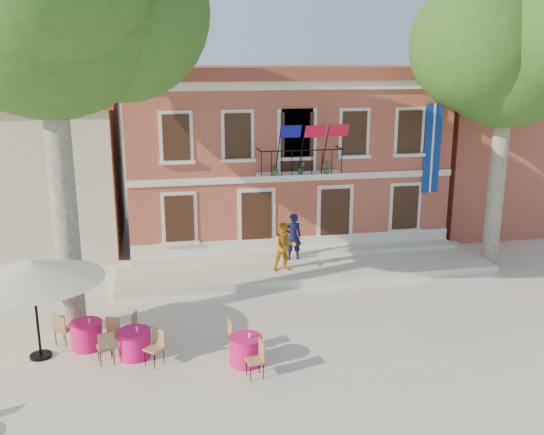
{
  "coord_description": "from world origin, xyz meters",
  "views": [
    {
      "loc": [
        -3.45,
        -16.68,
        7.8
      ],
      "look_at": [
        0.53,
        3.5,
        2.41
      ],
      "focal_mm": 40.0,
      "sensor_mm": 36.0,
      "label": 1
    }
  ],
  "objects_px": {
    "plane_tree_east": "(509,53)",
    "pedestrian_orange": "(284,247)",
    "cafe_table_0": "(134,342)",
    "cafe_table_3": "(87,334)",
    "pedestrian_navy": "(293,236)",
    "patio_umbrella": "(32,271)",
    "cafe_table_1": "(246,349)"
  },
  "relations": [
    {
      "from": "patio_umbrella",
      "to": "pedestrian_navy",
      "type": "height_order",
      "value": "patio_umbrella"
    },
    {
      "from": "plane_tree_east",
      "to": "pedestrian_orange",
      "type": "bearing_deg",
      "value": -179.94
    },
    {
      "from": "cafe_table_0",
      "to": "cafe_table_3",
      "type": "distance_m",
      "value": 1.53
    },
    {
      "from": "pedestrian_orange",
      "to": "cafe_table_3",
      "type": "bearing_deg",
      "value": -147.97
    },
    {
      "from": "plane_tree_east",
      "to": "pedestrian_orange",
      "type": "height_order",
      "value": "plane_tree_east"
    },
    {
      "from": "patio_umbrella",
      "to": "pedestrian_orange",
      "type": "relative_size",
      "value": 2.05
    },
    {
      "from": "plane_tree_east",
      "to": "cafe_table_1",
      "type": "distance_m",
      "value": 14.41
    },
    {
      "from": "pedestrian_orange",
      "to": "cafe_table_3",
      "type": "height_order",
      "value": "pedestrian_orange"
    },
    {
      "from": "pedestrian_orange",
      "to": "cafe_table_1",
      "type": "height_order",
      "value": "pedestrian_orange"
    },
    {
      "from": "pedestrian_orange",
      "to": "plane_tree_east",
      "type": "bearing_deg",
      "value": -1.61
    },
    {
      "from": "cafe_table_1",
      "to": "cafe_table_0",
      "type": "bearing_deg",
      "value": 161.87
    },
    {
      "from": "pedestrian_orange",
      "to": "cafe_table_1",
      "type": "relative_size",
      "value": 0.91
    },
    {
      "from": "plane_tree_east",
      "to": "cafe_table_3",
      "type": "relative_size",
      "value": 5.8
    },
    {
      "from": "plane_tree_east",
      "to": "pedestrian_navy",
      "type": "relative_size",
      "value": 5.92
    },
    {
      "from": "cafe_table_1",
      "to": "plane_tree_east",
      "type": "bearing_deg",
      "value": 30.04
    },
    {
      "from": "patio_umbrella",
      "to": "cafe_table_0",
      "type": "bearing_deg",
      "value": -11.26
    },
    {
      "from": "pedestrian_orange",
      "to": "cafe_table_0",
      "type": "bearing_deg",
      "value": -137.12
    },
    {
      "from": "plane_tree_east",
      "to": "pedestrian_orange",
      "type": "distance_m",
      "value": 10.69
    },
    {
      "from": "plane_tree_east",
      "to": "cafe_table_0",
      "type": "relative_size",
      "value": 5.97
    },
    {
      "from": "plane_tree_east",
      "to": "pedestrian_navy",
      "type": "height_order",
      "value": "plane_tree_east"
    },
    {
      "from": "pedestrian_navy",
      "to": "patio_umbrella",
      "type": "bearing_deg",
      "value": 33.0
    },
    {
      "from": "cafe_table_1",
      "to": "cafe_table_3",
      "type": "relative_size",
      "value": 1.05
    },
    {
      "from": "pedestrian_navy",
      "to": "cafe_table_3",
      "type": "distance_m",
      "value": 9.11
    },
    {
      "from": "plane_tree_east",
      "to": "patio_umbrella",
      "type": "relative_size",
      "value": 2.94
    },
    {
      "from": "plane_tree_east",
      "to": "cafe_table_1",
      "type": "relative_size",
      "value": 5.52
    },
    {
      "from": "cafe_table_3",
      "to": "pedestrian_orange",
      "type": "bearing_deg",
      "value": 33.7
    },
    {
      "from": "cafe_table_1",
      "to": "patio_umbrella",
      "type": "bearing_deg",
      "value": 165.0
    },
    {
      "from": "cafe_table_0",
      "to": "pedestrian_navy",
      "type": "bearing_deg",
      "value": 47.39
    },
    {
      "from": "pedestrian_navy",
      "to": "pedestrian_orange",
      "type": "xyz_separation_m",
      "value": [
        -0.59,
        -1.19,
        -0.02
      ]
    },
    {
      "from": "pedestrian_orange",
      "to": "cafe_table_3",
      "type": "xyz_separation_m",
      "value": [
        -6.57,
        -4.38,
        -0.78
      ]
    },
    {
      "from": "pedestrian_navy",
      "to": "cafe_table_3",
      "type": "relative_size",
      "value": 0.98
    },
    {
      "from": "patio_umbrella",
      "to": "cafe_table_1",
      "type": "distance_m",
      "value": 5.94
    }
  ]
}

